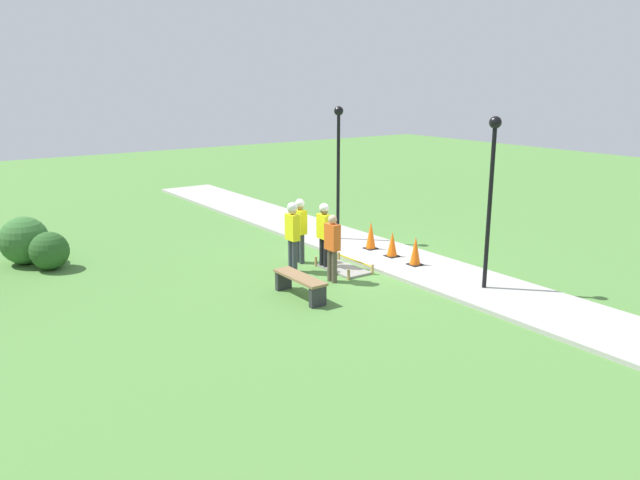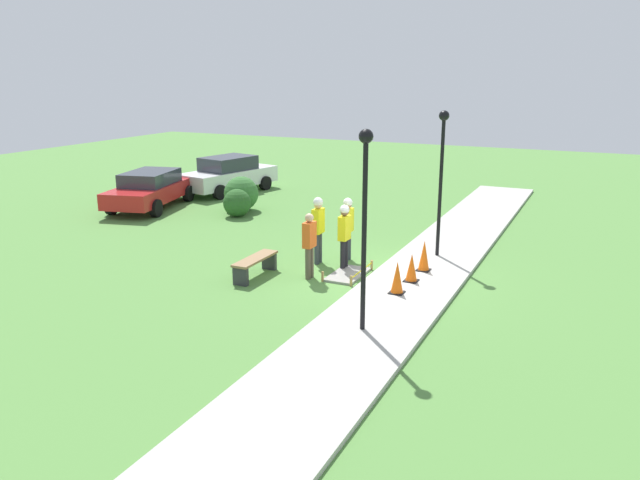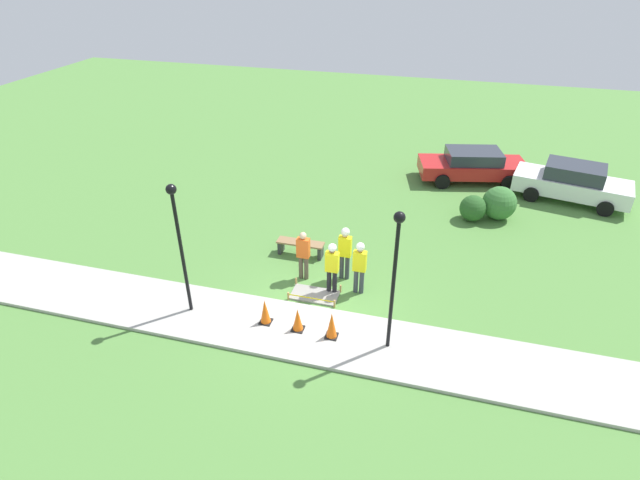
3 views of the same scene
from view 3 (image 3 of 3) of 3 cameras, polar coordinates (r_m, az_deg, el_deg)
name	(u,v)px [view 3 (image 3 of 3)]	position (r m, az deg, el deg)	size (l,w,h in m)	color
ground_plane	(317,309)	(14.91, -0.38, -7.86)	(60.00, 60.00, 0.00)	#51843D
sidewalk	(305,333)	(14.04, -1.67, -10.55)	(28.00, 2.30, 0.10)	#ADAAA3
wet_concrete_patch	(315,295)	(15.38, -0.61, -6.29)	(1.49, 0.83, 0.27)	gray
traffic_cone_near_patch	(265,311)	(14.14, -6.29, -8.10)	(0.34, 0.34, 0.77)	black
traffic_cone_far_patch	(298,319)	(13.86, -2.56, -9.05)	(0.34, 0.34, 0.71)	black
traffic_cone_sidewalk_edge	(332,325)	(13.59, 1.34, -9.68)	(0.34, 0.34, 0.81)	black
park_bench	(301,246)	(17.13, -2.24, -0.68)	(1.63, 0.44, 0.52)	#2D2D33
worker_supervisor	(332,264)	(14.93, 1.39, -2.79)	(0.40, 0.25, 1.76)	black
worker_assistant	(345,249)	(15.56, 2.87, -0.98)	(0.40, 0.27, 1.85)	#383D47
worker_trainee	(360,263)	(14.99, 4.55, -2.69)	(0.40, 0.26, 1.78)	#383D47
bystander_in_orange_shirt	(303,253)	(15.63, -1.92, -1.48)	(0.40, 0.22, 1.70)	brown
lamppost_near	(395,264)	(12.09, 8.59, -2.68)	(0.28, 0.28, 4.02)	black
lamppost_far	(178,232)	(13.78, -15.89, 0.88)	(0.28, 0.28, 4.00)	black
parked_car_white	(572,182)	(23.18, 26.86, 5.91)	(4.74, 2.67, 1.56)	white
parked_car_red	(472,165)	(23.53, 17.02, 8.21)	(4.92, 2.80, 1.42)	red
shrub_rounded_near	(499,203)	(20.51, 19.80, 3.99)	(1.30, 1.30, 1.30)	#387033
shrub_rounded_mid	(473,208)	(20.12, 17.08, 3.49)	(1.01, 1.01, 1.01)	#285623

